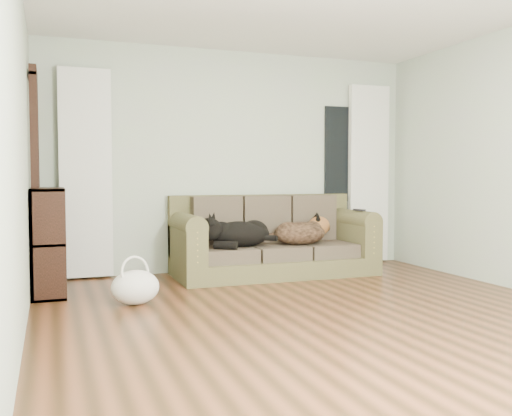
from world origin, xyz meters
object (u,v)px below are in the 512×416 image
object	(u,v)px
dog_black_lab	(236,235)
bookshelf	(48,241)
dog_shepherd	(302,232)
sofa	(274,235)
tote_bag	(135,286)

from	to	relation	value
dog_black_lab	bookshelf	world-z (taller)	bookshelf
dog_shepherd	sofa	bearing A→B (deg)	-19.38
tote_bag	bookshelf	distance (m)	1.09
bookshelf	dog_black_lab	bearing A→B (deg)	2.63
dog_black_lab	dog_shepherd	distance (m)	0.78
tote_bag	dog_shepherd	bearing A→B (deg)	24.28
tote_bag	sofa	bearing A→B (deg)	30.32
sofa	tote_bag	xyz separation A→B (m)	(-1.70, -0.99, -0.29)
sofa	dog_black_lab	world-z (taller)	sofa
dog_shepherd	bookshelf	distance (m)	2.71
dog_black_lab	dog_shepherd	size ratio (longest dim) A/B	1.06
sofa	bookshelf	size ratio (longest dim) A/B	2.23
dog_black_lab	tote_bag	xyz separation A→B (m)	(-1.23, -0.93, -0.32)
sofa	dog_black_lab	size ratio (longest dim) A/B	3.32
sofa	bookshelf	xyz separation A→B (m)	(-2.41, -0.24, 0.05)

